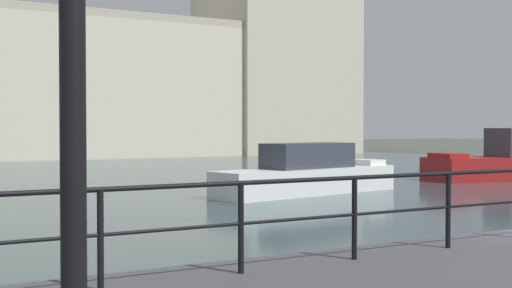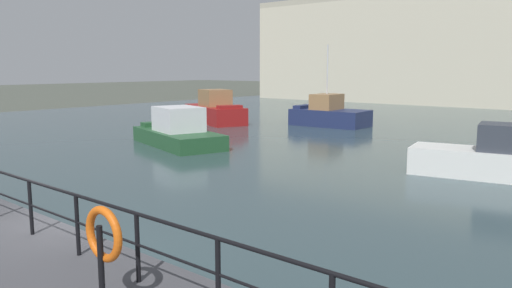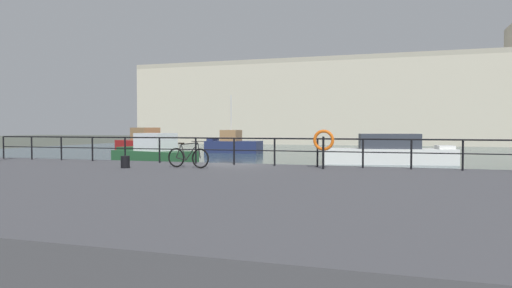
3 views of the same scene
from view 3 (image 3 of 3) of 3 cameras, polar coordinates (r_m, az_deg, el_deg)
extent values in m
plane|color=#4C5147|center=(19.05, -2.93, -5.65)|extent=(240.00, 240.00, 0.00)
cube|color=#33474C|center=(48.40, 9.75, -1.03)|extent=(80.00, 60.00, 0.01)
cube|color=#47474C|center=(13.15, -13.01, -6.76)|extent=(56.00, 13.00, 1.08)
cube|color=beige|center=(74.11, 12.55, 4.81)|extent=(72.06, 12.10, 12.47)
cube|color=#B1A993|center=(69.06, 12.15, 10.52)|extent=(72.06, 0.60, 0.70)
cube|color=maroon|center=(47.19, -13.69, -0.34)|extent=(7.22, 4.95, 1.29)
cube|color=#997047|center=(47.08, -13.64, 1.22)|extent=(2.93, 2.71, 1.28)
cube|color=maroon|center=(44.89, -11.57, 0.54)|extent=(1.43, 1.94, 0.24)
cube|color=navy|center=(47.17, -2.77, -0.35)|extent=(5.63, 3.23, 1.20)
cube|color=#997047|center=(47.23, -3.12, 1.07)|extent=(1.82, 2.47, 1.13)
cube|color=navy|center=(47.88, -5.40, 0.54)|extent=(0.77, 2.09, 0.24)
cylinder|color=silver|center=(47.25, -3.13, 3.94)|extent=(0.10, 0.10, 3.60)
cube|color=#23512D|center=(35.52, -12.58, -1.47)|extent=(7.18, 4.57, 0.81)
cube|color=silver|center=(35.35, -12.40, 0.26)|extent=(3.07, 2.77, 1.33)
cube|color=#23512D|center=(37.60, -15.48, -0.50)|extent=(1.33, 2.06, 0.24)
cube|color=white|center=(33.39, 16.19, -1.49)|extent=(9.19, 3.61, 1.08)
cube|color=#333842|center=(33.35, 16.27, 0.34)|extent=(4.31, 2.37, 1.04)
cube|color=white|center=(34.17, 22.45, -0.37)|extent=(1.32, 1.56, 0.24)
cylinder|color=black|center=(24.66, -28.94, -0.40)|extent=(0.07, 0.07, 1.05)
cylinder|color=black|center=(23.48, -26.15, -0.47)|extent=(0.07, 0.07, 1.05)
cylinder|color=black|center=(22.37, -23.09, -0.53)|extent=(0.07, 0.07, 1.05)
cylinder|color=black|center=(21.32, -19.71, -0.61)|extent=(0.07, 0.07, 1.05)
cylinder|color=black|center=(20.36, -15.99, -0.68)|extent=(0.07, 0.07, 1.05)
cylinder|color=black|center=(19.49, -11.93, -0.77)|extent=(0.07, 0.07, 1.05)
cylinder|color=black|center=(18.72, -7.51, -0.85)|extent=(0.07, 0.07, 1.05)
cylinder|color=black|center=(18.08, -2.75, -0.94)|extent=(0.07, 0.07, 1.05)
cylinder|color=black|center=(17.57, 2.33, -1.02)|extent=(0.07, 0.07, 1.05)
cylinder|color=black|center=(17.21, 7.67, -1.10)|extent=(0.07, 0.07, 1.05)
cylinder|color=black|center=(17.00, 13.18, -1.17)|extent=(0.07, 0.07, 1.05)
cylinder|color=black|center=(16.95, 18.78, -1.24)|extent=(0.07, 0.07, 1.05)
cylinder|color=black|center=(17.06, 24.36, -1.29)|extent=(0.07, 0.07, 1.05)
cylinder|color=black|center=(18.37, -5.18, 0.74)|extent=(21.57, 0.06, 0.06)
cylinder|color=black|center=(18.38, -5.17, -0.73)|extent=(21.57, 0.04, 0.04)
torus|color=black|center=(16.55, -6.95, -1.79)|extent=(0.72, 0.16, 0.72)
torus|color=black|center=(17.14, -9.91, -1.68)|extent=(0.72, 0.16, 0.72)
cylinder|color=black|center=(16.74, -8.01, -0.93)|extent=(0.55, 0.11, 0.66)
cylinder|color=black|center=(16.94, -9.02, -1.02)|extent=(0.24, 0.07, 0.58)
cylinder|color=black|center=(16.78, -8.30, 0.05)|extent=(0.72, 0.14, 0.11)
cylinder|color=black|center=(17.02, -9.32, -1.84)|extent=(0.43, 0.10, 0.12)
cylinder|color=black|center=(17.06, -9.60, -0.87)|extent=(0.26, 0.07, 0.51)
cylinder|color=black|center=(16.56, -7.11, -0.82)|extent=(0.14, 0.06, 0.57)
cube|color=black|center=(16.99, -9.30, 0.08)|extent=(0.23, 0.12, 0.05)
cylinder|color=black|center=(16.58, -7.27, 0.32)|extent=(0.52, 0.10, 0.02)
cylinder|color=black|center=(17.27, -15.97, -2.16)|extent=(0.32, 0.32, 0.44)
cylinder|color=black|center=(16.32, 8.38, -1.10)|extent=(0.08, 0.08, 1.15)
torus|color=orange|center=(16.36, 8.42, 0.48)|extent=(0.75, 0.11, 0.75)
camera|label=1|loc=(19.48, -41.14, 2.21)|focal=47.25mm
camera|label=2|loc=(13.12, 30.52, 9.18)|focal=34.83mm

